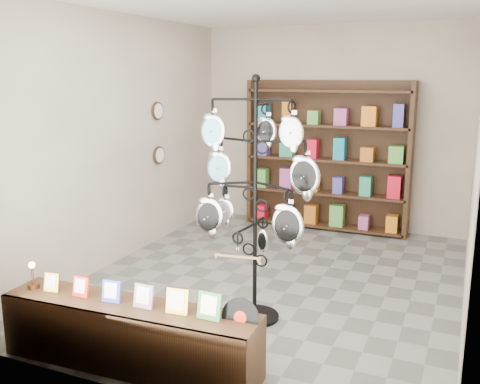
% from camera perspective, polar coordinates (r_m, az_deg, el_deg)
% --- Properties ---
extents(ground, '(5.00, 5.00, 0.00)m').
position_cam_1_polar(ground, '(6.18, 3.54, -9.25)').
color(ground, slate).
rests_on(ground, ground).
extents(room_envelope, '(5.00, 5.00, 5.00)m').
position_cam_1_polar(room_envelope, '(5.76, 3.79, 8.14)').
color(room_envelope, '#C0B19B').
rests_on(room_envelope, ground).
extents(display_tree, '(1.17, 1.01, 2.28)m').
position_cam_1_polar(display_tree, '(4.84, 1.64, 1.00)').
color(display_tree, black).
rests_on(display_tree, ground).
extents(front_shelf, '(2.15, 0.52, 0.75)m').
position_cam_1_polar(front_shelf, '(4.45, -11.72, -14.72)').
color(front_shelf, black).
rests_on(front_shelf, ground).
extents(back_shelving, '(2.42, 0.36, 2.20)m').
position_cam_1_polar(back_shelving, '(8.04, 9.26, 3.31)').
color(back_shelving, black).
rests_on(back_shelving, ground).
extents(wall_clocks, '(0.03, 0.24, 0.84)m').
position_cam_1_polar(wall_clocks, '(7.37, -8.72, 6.21)').
color(wall_clocks, black).
rests_on(wall_clocks, ground).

